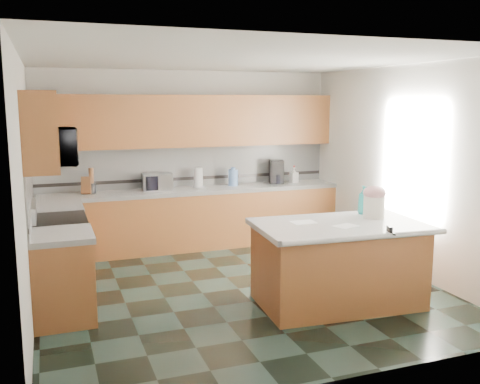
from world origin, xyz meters
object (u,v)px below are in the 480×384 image
toaster_oven (157,182)px  coffee_maker (276,172)px  knife_block (86,186)px  soap_bottle_island (363,200)px  island_top (339,226)px  treat_jar (374,207)px  island_base (338,266)px

toaster_oven → coffee_maker: coffee_maker is taller
knife_block → soap_bottle_island: bearing=-26.8°
knife_block → toaster_oven: knife_block is taller
island_top → treat_jar: bearing=15.7°
knife_block → toaster_oven: 1.02m
treat_jar → toaster_oven: 3.37m
island_base → island_top: (0.00, 0.00, 0.46)m
toaster_oven → soap_bottle_island: bearing=-47.7°
coffee_maker → knife_block: bearing=-161.4°
soap_bottle_island → coffee_maker: (0.03, 2.58, 0.02)m
treat_jar → soap_bottle_island: (-0.00, 0.22, 0.04)m
island_base → treat_jar: (0.51, 0.11, 0.62)m
island_base → coffee_maker: bearing=83.6°
soap_bottle_island → toaster_oven: soap_bottle_island is taller
soap_bottle_island → island_top: bearing=-145.9°
island_base → knife_block: bearing=134.4°
coffee_maker → treat_jar: bearing=-72.5°
island_base → knife_block: (-2.45, 2.87, 0.61)m
treat_jar → soap_bottle_island: bearing=107.9°
coffee_maker → toaster_oven: bearing=-161.1°
treat_jar → soap_bottle_island: size_ratio=0.75×
island_base → treat_jar: bearing=15.7°
toaster_oven → coffee_maker: size_ratio=1.16×
island_base → island_top: size_ratio=0.95×
coffee_maker → soap_bottle_island: bearing=-72.5°
island_top → soap_bottle_island: bearing=36.6°
island_base → soap_bottle_island: 0.89m
treat_jar → toaster_oven: (-1.93, 2.77, -0.00)m
soap_bottle_island → knife_block: (-2.95, 2.55, -0.04)m
island_top → soap_bottle_island: soap_bottle_island is taller
knife_block → toaster_oven: bearing=14.0°
island_top → coffee_maker: (0.53, 2.90, 0.22)m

